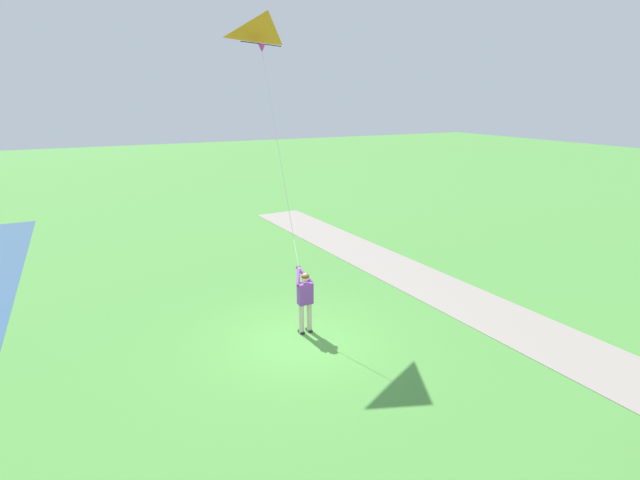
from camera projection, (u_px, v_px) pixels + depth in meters
The scene contains 4 objects.
ground_plane at pixel (301, 340), 12.74m from camera, with size 120.00×120.00×0.00m, color #4C8E3D.
walkway_path at pixel (516, 325), 13.54m from camera, with size 2.40×32.00×0.02m, color gray.
person_kite_flyer at pixel (305, 297), 12.87m from camera, with size 0.52×0.62×1.83m.
flying_kite at pixel (268, 32), 12.93m from camera, with size 1.77×2.61×6.66m.
Camera 1 is at (4.72, 10.44, 6.21)m, focal length 26.77 mm.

